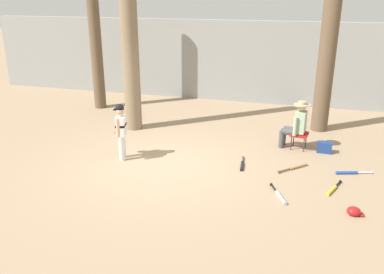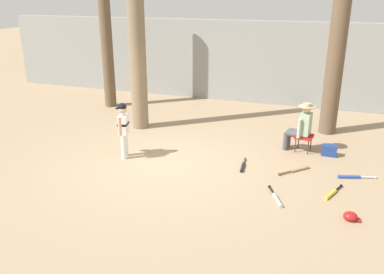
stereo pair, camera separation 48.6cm
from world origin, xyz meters
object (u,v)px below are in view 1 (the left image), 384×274
object	(u,v)px
tree_behind_spectator	(327,55)
bat_aluminum_silver	(280,196)
seated_spectator	(296,123)
handbag_beside_stool	(324,147)
batting_helmet_red	(354,211)
tree_near_player	(129,34)
folding_stool	(299,135)
bat_blue_youth	(349,173)
bat_black_composite	(242,165)
bat_yellow_trainer	(333,189)
tree_far_left	(95,32)
young_ballplayer	(121,128)
bat_wood_tan	(296,167)

from	to	relation	value
tree_behind_spectator	bat_aluminum_silver	bearing A→B (deg)	-99.37
seated_spectator	handbag_beside_stool	bearing A→B (deg)	-7.87
bat_aluminum_silver	batting_helmet_red	xyz separation A→B (m)	(1.28, -0.27, 0.04)
tree_near_player	folding_stool	distance (m)	5.06
bat_aluminum_silver	bat_blue_youth	world-z (taller)	same
bat_black_composite	seated_spectator	bearing A→B (deg)	54.44
tree_near_player	bat_black_composite	bearing A→B (deg)	-27.59
bat_yellow_trainer	bat_blue_youth	distance (m)	0.98
tree_behind_spectator	bat_aluminum_silver	world-z (taller)	tree_behind_spectator
tree_near_player	bat_blue_youth	bearing A→B (deg)	-15.06
bat_yellow_trainer	batting_helmet_red	bearing A→B (deg)	-68.92
batting_helmet_red	seated_spectator	bearing A→B (deg)	111.42
tree_far_left	bat_yellow_trainer	xyz separation A→B (m)	(7.25, -4.12, -2.43)
seated_spectator	bat_aluminum_silver	size ratio (longest dim) A/B	1.62
young_ballplayer	bat_blue_youth	size ratio (longest dim) A/B	1.74
young_ballplayer	bat_yellow_trainer	bearing A→B (deg)	-3.97
bat_wood_tan	bat_yellow_trainer	size ratio (longest dim) A/B	0.93
folding_stool	bat_aluminum_silver	bearing A→B (deg)	-94.74
tree_behind_spectator	bat_aluminum_silver	xyz separation A→B (m)	(-0.71, -4.32, -2.04)
young_ballplayer	tree_far_left	bearing A→B (deg)	124.69
tree_behind_spectator	folding_stool	world-z (taller)	tree_behind_spectator
bat_wood_tan	bat_black_composite	xyz separation A→B (m)	(-1.15, -0.23, 0.00)
bat_blue_youth	bat_black_composite	size ratio (longest dim) A/B	1.05
tree_near_player	tree_behind_spectator	bearing A→B (deg)	14.88
folding_stool	seated_spectator	xyz separation A→B (m)	(-0.10, 0.01, 0.28)
tree_far_left	bat_black_composite	xyz separation A→B (m)	(5.36, -3.46, -2.43)
tree_near_player	handbag_beside_stool	size ratio (longest dim) A/B	16.97
tree_near_player	bat_wood_tan	xyz separation A→B (m)	(4.53, -1.54, -2.56)
bat_blue_youth	tree_behind_spectator	bearing A→B (deg)	102.23
young_ballplayer	folding_stool	world-z (taller)	young_ballplayer
seated_spectator	handbag_beside_stool	world-z (taller)	seated_spectator
bat_wood_tan	handbag_beside_stool	bearing A→B (deg)	62.09
young_ballplayer	batting_helmet_red	distance (m)	5.11
tree_behind_spectator	seated_spectator	world-z (taller)	tree_behind_spectator
bat_wood_tan	bat_aluminum_silver	size ratio (longest dim) A/B	0.87
young_ballplayer	bat_black_composite	world-z (taller)	young_ballplayer
tree_near_player	bat_yellow_trainer	world-z (taller)	tree_near_player
tree_far_left	bat_wood_tan	xyz separation A→B (m)	(6.51, -3.24, -2.43)
seated_spectator	bat_wood_tan	distance (m)	1.38
tree_far_left	tree_behind_spectator	bearing A→B (deg)	-2.94
tree_behind_spectator	tree_far_left	world-z (taller)	tree_far_left
bat_wood_tan	bat_yellow_trainer	distance (m)	1.15
seated_spectator	young_ballplayer	bearing A→B (deg)	-154.53
young_ballplayer	bat_aluminum_silver	size ratio (longest dim) A/B	1.76
seated_spectator	bat_yellow_trainer	xyz separation A→B (m)	(0.84, -2.12, -0.61)
handbag_beside_stool	bat_black_composite	bearing A→B (deg)	-142.08
tree_far_left	bat_yellow_trainer	size ratio (longest dim) A/B	7.89
seated_spectator	bat_yellow_trainer	size ratio (longest dim) A/B	1.74
young_ballplayer	bat_wood_tan	xyz separation A→B (m)	(3.88, 0.56, -0.71)
bat_wood_tan	folding_stool	bearing A→B (deg)	90.28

